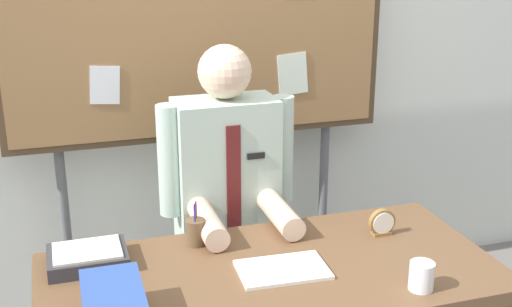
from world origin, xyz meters
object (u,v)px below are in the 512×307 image
book_stack (115,306)px  desk_clock (382,223)px  paper_tray (88,257)px  person (228,226)px  bulletin_board (198,26)px  pen_holder (195,232)px  coffee_mug (422,276)px  open_notebook (283,270)px  desk (271,296)px

book_stack → desk_clock: size_ratio=2.82×
desk_clock → paper_tray: size_ratio=0.39×
desk_clock → paper_tray: desk_clock is taller
person → paper_tray: person is taller
bulletin_board → pen_holder: (-0.20, -0.75, -0.62)m
person → coffee_mug: (0.40, -0.82, 0.14)m
coffee_mug → pen_holder: 0.79m
bulletin_board → coffee_mug: bearing=-72.3°
open_notebook → desk_clock: (0.44, 0.15, 0.04)m
desk_clock → coffee_mug: bearing=-99.7°
open_notebook → book_stack: bearing=-165.0°
person → open_notebook: 0.59m
bulletin_board → book_stack: 1.43m
desk → bulletin_board: bearing=90.0°
bulletin_board → desk_clock: bearing=-61.9°
person → book_stack: person is taller
desk → paper_tray: 0.63m
book_stack → open_notebook: bearing=15.0°
desk → open_notebook: 0.11m
bulletin_board → desk_clock: (0.47, -0.88, -0.62)m
bulletin_board → book_stack: bulletin_board is taller
person → open_notebook: (0.03, -0.58, 0.10)m
book_stack → open_notebook: 0.58m
bulletin_board → book_stack: (-0.52, -1.18, -0.61)m
coffee_mug → paper_tray: bearing=154.3°
desk_clock → paper_tray: (-1.05, 0.09, -0.02)m
paper_tray → pen_holder: bearing=6.3°
person → open_notebook: person is taller
bulletin_board → paper_tray: 1.17m
desk → desk_clock: size_ratio=15.07×
coffee_mug → paper_tray: coffee_mug is taller
desk_clock → pen_holder: size_ratio=0.63×
desk → paper_tray: bearing=159.3°
desk_clock → coffee_mug: size_ratio=1.10×
person → pen_holder: bearing=-123.2°
coffee_mug → paper_tray: 1.09m
person → book_stack: size_ratio=4.93×
desk → pen_holder: 0.36m
book_stack → person: bearing=54.3°
book_stack → open_notebook: (0.56, 0.15, -0.05)m
coffee_mug → book_stack: bearing=174.7°
bulletin_board → coffee_mug: size_ratio=21.45×
desk → person: person is taller
open_notebook → coffee_mug: 0.44m
bulletin_board → desk_clock: bulletin_board is taller
person → bulletin_board: bearing=90.0°
bulletin_board → paper_tray: bearing=-125.9°
person → bulletin_board: 0.88m
open_notebook → paper_tray: bearing=158.7°
open_notebook → desk_clock: desk_clock is taller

